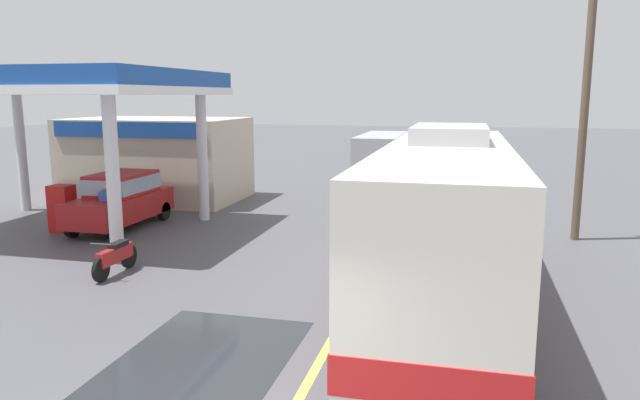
% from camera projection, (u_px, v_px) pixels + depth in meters
% --- Properties ---
extents(ground, '(120.00, 120.00, 0.00)m').
position_uv_depth(ground, '(410.00, 198.00, 25.14)').
color(ground, '#4C4C51').
extents(lane_divider_stripe, '(0.16, 50.00, 0.01)m').
position_uv_depth(lane_divider_stripe, '(397.00, 223.00, 20.36)').
color(lane_divider_stripe, '#D8CC4C').
rests_on(lane_divider_stripe, ground).
extents(wet_puddle_patch, '(2.80, 5.29, 0.01)m').
position_uv_depth(wet_puddle_patch, '(185.00, 377.00, 9.21)').
color(wet_puddle_patch, '#26282D').
rests_on(wet_puddle_patch, ground).
extents(coach_bus_main, '(2.60, 11.04, 3.69)m').
position_uv_depth(coach_bus_main, '(445.00, 222.00, 12.42)').
color(coach_bus_main, silver).
rests_on(coach_bus_main, ground).
extents(gas_station_roadside, '(9.10, 11.95, 5.10)m').
position_uv_depth(gas_station_roadside, '(130.00, 140.00, 22.70)').
color(gas_station_roadside, '#194799').
rests_on(gas_station_roadside, ground).
extents(car_at_pump, '(1.70, 4.20, 1.82)m').
position_uv_depth(car_at_pump, '(121.00, 197.00, 19.48)').
color(car_at_pump, maroon).
rests_on(car_at_pump, ground).
extents(minibus_opposing_lane, '(2.04, 6.13, 2.44)m').
position_uv_depth(minibus_opposing_lane, '(382.00, 154.00, 29.15)').
color(minibus_opposing_lane, '#A5A5AD').
rests_on(minibus_opposing_lane, ground).
extents(motorcycle_parked_forecourt, '(0.55, 1.80, 0.92)m').
position_uv_depth(motorcycle_parked_forecourt, '(115.00, 257.00, 14.43)').
color(motorcycle_parked_forecourt, black).
rests_on(motorcycle_parked_forecourt, ground).
extents(pedestrian_near_pump, '(0.55, 0.22, 1.66)m').
position_uv_depth(pedestrian_near_pump, '(107.00, 206.00, 18.34)').
color(pedestrian_near_pump, '#33333F').
rests_on(pedestrian_near_pump, ground).
extents(car_trailing_behind_bus, '(1.70, 4.20, 1.82)m').
position_uv_depth(car_trailing_behind_bus, '(466.00, 168.00, 27.25)').
color(car_trailing_behind_bus, '#B2B2B7').
rests_on(car_trailing_behind_bus, ground).
extents(utility_pole_roadside, '(1.80, 0.24, 8.24)m').
position_uv_depth(utility_pole_roadside, '(586.00, 97.00, 17.26)').
color(utility_pole_roadside, brown).
rests_on(utility_pole_roadside, ground).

